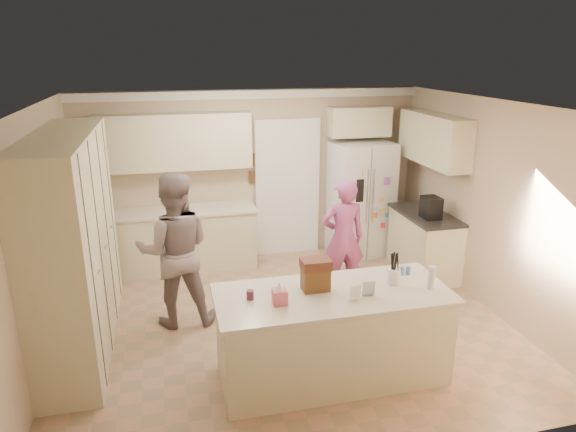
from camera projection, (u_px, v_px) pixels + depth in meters
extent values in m
cube|color=tan|center=(287.00, 324.00, 6.20)|extent=(5.20, 4.60, 0.02)
cube|color=white|center=(287.00, 104.00, 5.39)|extent=(5.20, 4.60, 0.02)
cube|color=#C7B093|center=(252.00, 175.00, 7.93)|extent=(5.20, 0.02, 2.60)
cube|color=#C7B093|center=(361.00, 322.00, 3.66)|extent=(5.20, 0.02, 2.60)
cube|color=#C7B093|center=(37.00, 241.00, 5.22)|extent=(0.02, 4.60, 2.60)
cube|color=#C7B093|center=(491.00, 206.00, 6.38)|extent=(0.02, 4.60, 2.60)
cube|color=white|center=(251.00, 94.00, 7.51)|extent=(5.20, 0.08, 0.12)
cube|color=beige|center=(74.00, 243.00, 5.51)|extent=(0.60, 2.60, 2.35)
cube|color=beige|center=(181.00, 240.00, 7.66)|extent=(2.20, 0.60, 0.88)
cube|color=beige|center=(179.00, 211.00, 7.51)|extent=(2.24, 0.63, 0.04)
cube|color=beige|center=(174.00, 142.00, 7.32)|extent=(2.20, 0.35, 0.80)
cube|color=black|center=(287.00, 189.00, 8.10)|extent=(0.90, 0.06, 2.10)
cube|color=white|center=(288.00, 190.00, 8.07)|extent=(1.02, 0.03, 2.22)
cube|color=brown|center=(254.00, 160.00, 7.82)|extent=(0.15, 0.02, 0.20)
cube|color=brown|center=(254.00, 177.00, 7.91)|extent=(0.15, 0.02, 0.20)
cube|color=white|center=(361.00, 199.00, 8.11)|extent=(0.98, 0.80, 1.80)
cube|color=gray|center=(369.00, 206.00, 7.78)|extent=(0.02, 0.02, 1.78)
cube|color=black|center=(356.00, 191.00, 7.64)|extent=(0.22, 0.03, 0.35)
cylinder|color=silver|center=(367.00, 197.00, 7.71)|extent=(0.02, 0.02, 0.85)
cylinder|color=silver|center=(373.00, 196.00, 7.73)|extent=(0.02, 0.02, 0.85)
cube|color=beige|center=(359.00, 122.00, 7.88)|extent=(0.95, 0.35, 0.45)
cube|color=beige|center=(424.00, 244.00, 7.50)|extent=(0.60, 1.20, 0.88)
cube|color=#2D2B28|center=(426.00, 215.00, 7.35)|extent=(0.63, 1.24, 0.04)
cube|color=beige|center=(434.00, 139.00, 7.24)|extent=(0.35, 1.50, 0.70)
cube|color=black|center=(431.00, 207.00, 7.11)|extent=(0.22, 0.28, 0.30)
cube|color=beige|center=(332.00, 337.00, 5.09)|extent=(2.20, 0.90, 0.88)
cube|color=beige|center=(333.00, 295.00, 4.95)|extent=(2.28, 0.96, 0.05)
cylinder|color=white|center=(394.00, 277.00, 5.11)|extent=(0.13, 0.13, 0.15)
cube|color=#D46874|center=(280.00, 297.00, 4.70)|extent=(0.13, 0.13, 0.14)
cone|color=white|center=(280.00, 286.00, 4.67)|extent=(0.08, 0.08, 0.08)
cube|color=brown|center=(315.00, 279.00, 4.96)|extent=(0.26, 0.18, 0.22)
cube|color=#592D1E|center=(316.00, 264.00, 4.92)|extent=(0.28, 0.20, 0.10)
cylinder|color=#59263F|center=(250.00, 295.00, 4.79)|extent=(0.07, 0.07, 0.09)
cube|color=white|center=(356.00, 292.00, 4.76)|extent=(0.12, 0.06, 0.16)
cube|color=silver|center=(369.00, 288.00, 4.84)|extent=(0.12, 0.05, 0.16)
cylinder|color=silver|center=(432.00, 278.00, 4.97)|extent=(0.07, 0.07, 0.24)
cylinder|color=#4B6EAF|center=(402.00, 271.00, 5.31)|extent=(0.05, 0.05, 0.09)
cylinder|color=#4B6EAF|center=(408.00, 270.00, 5.33)|extent=(0.05, 0.05, 0.09)
imported|color=gray|center=(175.00, 250.00, 5.97)|extent=(0.94, 0.75, 1.86)
imported|color=#AF4C88|center=(343.00, 238.00, 6.73)|extent=(0.60, 0.41, 1.59)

